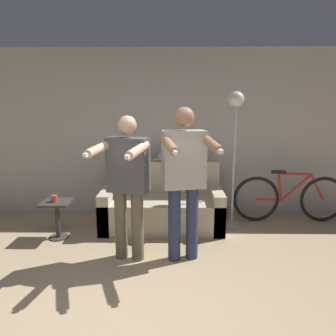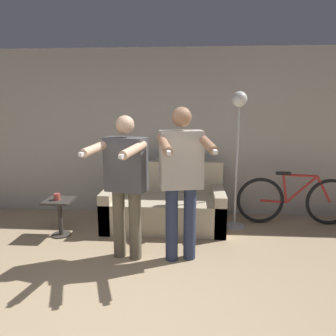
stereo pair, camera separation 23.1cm
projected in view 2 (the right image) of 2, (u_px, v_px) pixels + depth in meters
name	position (u px, v px, depth m)	size (l,w,h in m)	color
ground_plane	(98.00, 329.00, 2.60)	(16.00, 16.00, 0.00)	tan
wall_back	(146.00, 133.00, 5.20)	(10.00, 0.05, 2.60)	#B7B2A8
couch	(164.00, 207.00, 4.77)	(1.71, 0.88, 0.90)	beige
person_left	(125.00, 178.00, 3.63)	(0.62, 0.76, 1.64)	#6B604C
person_right	(181.00, 174.00, 3.58)	(0.63, 0.75, 1.73)	#2D3856
cat	(172.00, 155.00, 4.95)	(0.41, 0.13, 0.19)	#B7AD9E
floor_lamp	(238.00, 127.00, 4.49)	(0.30, 0.30, 1.93)	#B2B2B7
side_table	(60.00, 210.00, 4.39)	(0.37, 0.37, 0.51)	#38332D
cup	(57.00, 197.00, 4.34)	(0.08, 0.08, 0.09)	#B7473D
bicycle	(295.00, 200.00, 4.83)	(1.70, 0.07, 0.79)	black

